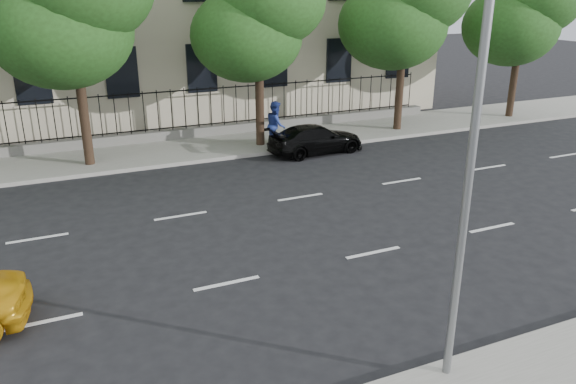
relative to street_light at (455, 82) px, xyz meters
name	(u,v)px	position (x,y,z in m)	size (l,w,h in m)	color
ground	(266,342)	(-2.50, 1.77, -5.15)	(120.00, 120.00, 0.00)	black
far_sidewalk	(140,154)	(-2.50, 15.77, -5.07)	(60.00, 4.00, 0.15)	gray
lane_markings	(201,245)	(-2.50, 6.52, -5.14)	(49.60, 4.62, 0.01)	silver
iron_fence	(131,131)	(-2.50, 17.47, -4.50)	(30.00, 0.50, 2.20)	slate
street_light	(455,82)	(0.00, 0.00, 0.00)	(0.25, 3.32, 8.05)	slate
tree_d	(257,5)	(2.54, 15.13, 0.69)	(5.34, 4.94, 8.84)	#382619
tree_f	(523,1)	(16.54, 15.13, 0.73)	(5.52, 5.12, 9.01)	#382619
black_sedan	(316,139)	(4.31, 13.27, -4.55)	(1.67, 4.11, 1.19)	black
pedestrian_far	(276,125)	(2.90, 14.17, -4.01)	(0.96, 0.75, 1.97)	navy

